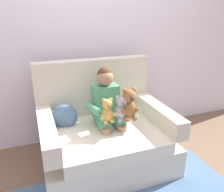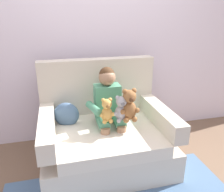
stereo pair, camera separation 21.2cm
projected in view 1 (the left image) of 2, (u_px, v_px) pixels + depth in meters
ground_plane at (106, 163)px, 2.42m from camera, size 8.00×8.00×0.00m
back_wall at (85, 31)px, 2.59m from camera, size 6.00×0.10×2.60m
armchair at (104, 135)px, 2.36m from camera, size 1.26×0.97×1.04m
seated_child at (107, 105)px, 2.29m from camera, size 0.45×0.39×0.82m
plush_brown at (129, 105)px, 2.16m from camera, size 0.19×0.16×0.32m
plush_honey at (108, 111)px, 2.11m from camera, size 0.14×0.12×0.24m
plush_grey at (121, 109)px, 2.15m from camera, size 0.15×0.13×0.26m
throw_pillow at (64, 117)px, 2.28m from camera, size 0.28×0.17×0.26m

